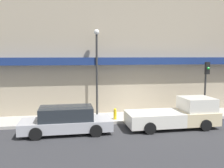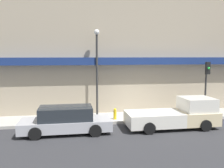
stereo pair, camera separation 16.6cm
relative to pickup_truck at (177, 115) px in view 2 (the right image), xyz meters
name	(u,v)px [view 2 (the right image)]	position (x,y,z in m)	size (l,w,h in m)	color
ground_plane	(138,123)	(-2.00, 1.26, -0.76)	(80.00, 80.00, 0.00)	#2D2D30
sidewalk	(133,117)	(-2.00, 2.50, -0.67)	(36.00, 2.48, 0.18)	#ADA89E
building	(125,47)	(-1.99, 5.22, 4.07)	(19.80, 3.80, 10.00)	tan
pickup_truck	(177,115)	(0.00, 0.00, 0.00)	(5.25, 2.16, 1.74)	beige
parked_car	(66,120)	(-6.40, 0.00, -0.05)	(4.86, 1.99, 1.45)	#ADADB2
fire_hydrant	(115,114)	(-3.37, 1.80, -0.23)	(0.19, 0.19, 0.71)	yellow
street_lamp	(97,62)	(-4.36, 3.07, 2.98)	(0.36, 0.36, 5.72)	#2D2D2D
traffic_light	(207,79)	(2.78, 1.73, 1.90)	(0.28, 0.42, 3.60)	#2D2D2D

